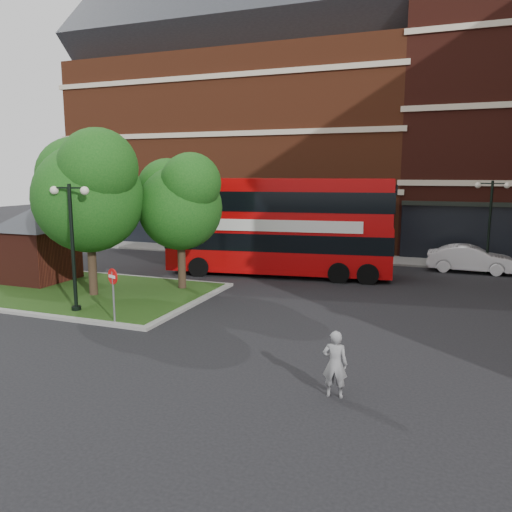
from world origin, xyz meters
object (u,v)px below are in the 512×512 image
at_px(woman, 335,364).
at_px(car_silver, 296,245).
at_px(car_white, 470,259).
at_px(bus, 278,220).

bearing_deg(woman, car_silver, -75.86).
xyz_separation_m(car_silver, car_white, (10.34, -1.50, -0.02)).
xyz_separation_m(woman, car_white, (3.80, 18.00, -0.10)).
xyz_separation_m(bus, car_white, (9.68, 4.39, -2.21)).
xyz_separation_m(bus, woman, (5.88, -13.61, -2.11)).
relative_size(car_silver, car_white, 0.99).
distance_m(bus, car_white, 10.85).
bearing_deg(bus, car_silver, 88.60).
height_order(woman, car_white, woman).
bearing_deg(car_white, bus, 115.15).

